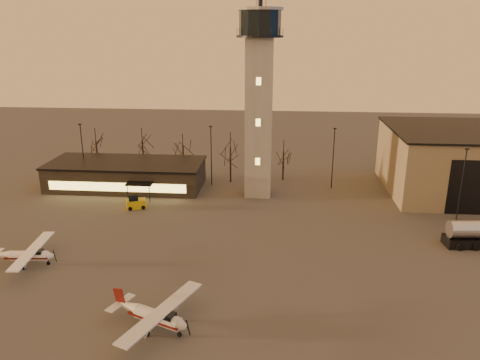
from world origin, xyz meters
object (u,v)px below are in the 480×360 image
object	(u,v)px
control_tower	(259,91)
terminal	(127,174)
service_cart	(136,204)
cessna_rear	(30,257)
cessna_front	(159,320)

from	to	relation	value
control_tower	terminal	distance (m)	26.24
control_tower	service_cart	world-z (taller)	control_tower
terminal	service_cart	distance (m)	10.61
cessna_rear	service_cart	bearing A→B (deg)	65.09
control_tower	cessna_rear	size ratio (longest dim) A/B	3.32
control_tower	cessna_rear	xyz separation A→B (m)	(-24.21, -25.59, -15.40)
cessna_front	terminal	bearing A→B (deg)	134.45
cessna_front	cessna_rear	bearing A→B (deg)	171.63
control_tower	cessna_front	distance (m)	39.78
cessna_front	service_cart	xyz separation A→B (m)	(-10.70, 28.50, -0.34)
control_tower	service_cart	xyz separation A→B (m)	(-17.62, -7.57, -15.65)
cessna_front	control_tower	bearing A→B (deg)	101.97
cessna_front	cessna_rear	xyz separation A→B (m)	(-17.30, 10.47, -0.09)
service_cart	control_tower	bearing A→B (deg)	2.75
control_tower	cessna_rear	bearing A→B (deg)	-133.42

